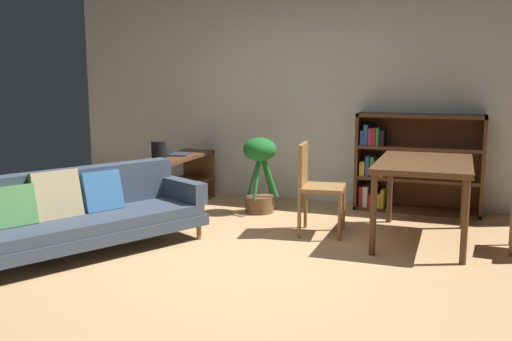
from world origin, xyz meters
The scene contains 10 objects.
ground_plane centered at (0.00, 0.00, 0.00)m, with size 8.16×8.16×0.00m, color tan.
back_wall_panel centered at (0.00, 2.70, 1.35)m, with size 6.80×0.10×2.70m, color silver.
fabric_couch centered at (-1.52, -0.10, 0.35)m, with size 1.63×2.20×0.74m.
media_console centered at (-1.57, 1.77, 0.29)m, with size 0.42×1.27×0.61m.
open_laptop centered at (-1.62, 1.83, 0.64)m, with size 0.47×0.37×0.12m.
desk_speaker centered at (-1.58, 1.40, 0.71)m, with size 0.17×0.17×0.21m.
potted_floor_plant centered at (-0.53, 1.81, 0.50)m, with size 0.41×0.50×0.85m.
dining_table centered at (1.27, 1.26, 0.68)m, with size 0.84×1.29×0.76m.
dining_chair_near centered at (0.27, 1.16, 0.51)m, with size 0.46×0.47×0.89m.
bookshelf centered at (1.04, 2.50, 0.54)m, with size 1.39×0.36×1.11m.
Camera 1 is at (1.55, -4.09, 1.52)m, focal length 39.59 mm.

